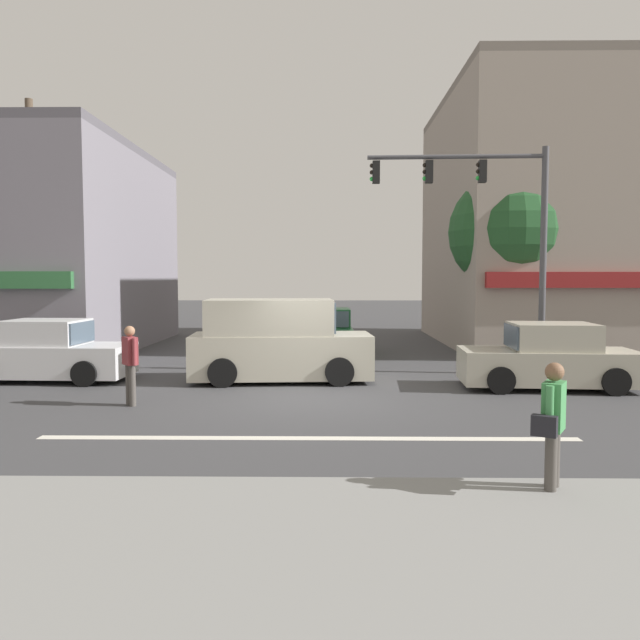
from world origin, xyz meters
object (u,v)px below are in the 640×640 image
at_px(traffic_light_mast, 495,218).
at_px(sedan_approaching_near, 49,353).
at_px(sedan_parked_curbside, 327,333).
at_px(sedan_waiting_far, 549,359).
at_px(pedestrian_mid_crossing, 130,360).
at_px(van_crossing_center, 278,342).
at_px(street_tree, 508,232).
at_px(pedestrian_foreground_with_bag, 553,423).
at_px(utility_pole_near_left, 33,230).
at_px(utility_pole_far_right, 558,231).

xyz_separation_m(traffic_light_mast, sedan_approaching_near, (-11.80, -1.27, -3.59)).
relative_size(sedan_parked_curbside, sedan_waiting_far, 0.98).
distance_m(sedan_parked_curbside, sedan_waiting_far, 8.83).
relative_size(traffic_light_mast, pedestrian_mid_crossing, 3.71).
xyz_separation_m(van_crossing_center, sedan_approaching_near, (-5.93, -0.06, -0.29)).
bearing_deg(street_tree, pedestrian_mid_crossing, -139.83).
relative_size(van_crossing_center, pedestrian_foreground_with_bag, 2.82).
xyz_separation_m(sedan_parked_curbside, pedestrian_mid_crossing, (-4.08, -9.17, 0.24)).
bearing_deg(pedestrian_mid_crossing, traffic_light_mast, 26.86).
height_order(traffic_light_mast, pedestrian_mid_crossing, traffic_light_mast).
xyz_separation_m(sedan_approaching_near, pedestrian_mid_crossing, (3.12, -3.12, 0.24)).
xyz_separation_m(utility_pole_near_left, pedestrian_mid_crossing, (4.63, -5.61, -3.13)).
xyz_separation_m(utility_pole_far_right, pedestrian_foreground_with_bag, (-4.75, -13.09, -3.23)).
relative_size(pedestrian_foreground_with_bag, pedestrian_mid_crossing, 1.00).
bearing_deg(utility_pole_near_left, pedestrian_foreground_with_bag, -44.31).
bearing_deg(pedestrian_foreground_with_bag, traffic_light_mast, 79.15).
bearing_deg(sedan_waiting_far, street_tree, 82.92).
bearing_deg(sedan_parked_curbside, street_tree, -5.00).
height_order(traffic_light_mast, sedan_approaching_near, traffic_light_mast).
height_order(utility_pole_far_right, pedestrian_mid_crossing, utility_pole_far_right).
bearing_deg(street_tree, sedan_approaching_near, -157.57).
relative_size(utility_pole_far_right, pedestrian_foreground_with_bag, 4.83).
height_order(street_tree, traffic_light_mast, street_tree).
bearing_deg(utility_pole_far_right, sedan_waiting_far, -111.17).
height_order(utility_pole_far_right, sedan_approaching_near, utility_pole_far_right).
distance_m(street_tree, pedestrian_mid_crossing, 13.77).
bearing_deg(pedestrian_foreground_with_bag, utility_pole_far_right, 70.08).
bearing_deg(utility_pole_near_left, sedan_approaching_near, -58.77).
bearing_deg(traffic_light_mast, pedestrian_mid_crossing, -153.14).
bearing_deg(pedestrian_foreground_with_bag, sedan_approaching_near, 138.85).
bearing_deg(van_crossing_center, pedestrian_foreground_with_bag, -65.52).
height_order(utility_pole_near_left, traffic_light_mast, utility_pole_near_left).
height_order(sedan_parked_curbside, pedestrian_mid_crossing, pedestrian_mid_crossing).
bearing_deg(sedan_waiting_far, utility_pole_far_right, 68.83).
xyz_separation_m(sedan_waiting_far, pedestrian_mid_crossing, (-9.42, -2.14, 0.24)).
distance_m(utility_pole_far_right, traffic_light_mast, 4.27).
bearing_deg(pedestrian_mid_crossing, van_crossing_center, 48.50).
bearing_deg(pedestrian_mid_crossing, pedestrian_foreground_with_bag, -39.19).
xyz_separation_m(traffic_light_mast, sedan_waiting_far, (0.74, -2.25, -3.59)).
xyz_separation_m(street_tree, utility_pole_near_left, (-14.85, -3.02, -0.13)).
xyz_separation_m(pedestrian_foreground_with_bag, pedestrian_mid_crossing, (-6.78, 5.52, -0.00)).
relative_size(traffic_light_mast, sedan_parked_curbside, 1.50).
relative_size(sedan_approaching_near, pedestrian_mid_crossing, 2.49).
height_order(traffic_light_mast, pedestrian_foreground_with_bag, traffic_light_mast).
distance_m(utility_pole_near_left, pedestrian_foreground_with_bag, 16.24).
xyz_separation_m(utility_pole_near_left, sedan_parked_curbside, (8.70, 3.56, -3.37)).
relative_size(sedan_waiting_far, pedestrian_foreground_with_bag, 2.51).
bearing_deg(street_tree, traffic_light_mast, -110.06).
bearing_deg(traffic_light_mast, street_tree, 69.94).
xyz_separation_m(utility_pole_far_right, traffic_light_mast, (-2.84, -3.18, 0.12)).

